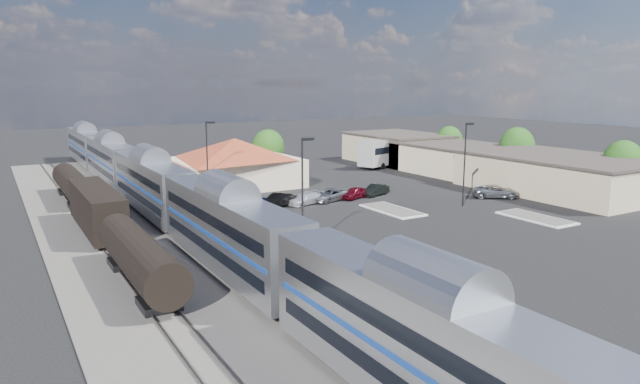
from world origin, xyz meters
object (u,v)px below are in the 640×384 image
pickup_truck (419,274)px  suv (496,192)px  coach_bus (390,150)px  station_depot (235,162)px

pickup_truck → suv: 32.87m
suv → coach_bus: size_ratio=0.38×
station_depot → pickup_truck: station_depot is taller
station_depot → coach_bus: (28.56, 4.68, -0.61)m
pickup_truck → station_depot: bearing=-8.8°
coach_bus → suv: bearing=150.4°
suv → coach_bus: 27.84m
station_depot → suv: station_depot is taller
station_depot → coach_bus: station_depot is taller
coach_bus → pickup_truck: bearing=126.3°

